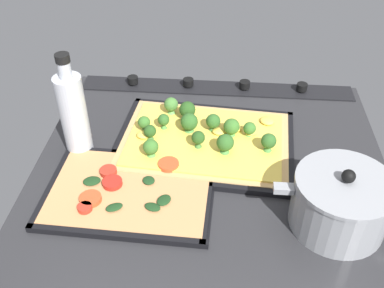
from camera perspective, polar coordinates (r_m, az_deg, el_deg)
The scene contains 8 objects.
ground_plane at distance 95.69cm, azimuth 2.35°, elevation -3.73°, with size 74.99×70.65×3.00cm, color #28282B.
stove_control_panel at distance 119.98cm, azimuth 3.12°, elevation 7.31°, with size 71.99×7.00×2.60cm.
baking_tray_front at distance 100.34cm, azimuth 1.66°, elevation 0.05°, with size 41.43×31.71×1.30cm.
broccoli_pizza at distance 99.64cm, azimuth 1.49°, elevation 0.97°, with size 38.85×29.13×5.89cm.
baking_tray_back at distance 89.52cm, azimuth -7.92°, elevation -6.19°, with size 33.91×24.75×1.30cm.
veggie_pizza_back at distance 89.13cm, azimuth -8.09°, elevation -5.83°, with size 31.43×22.27×1.90cm.
cooking_pot at distance 84.23cm, azimuth 18.51°, elevation -7.13°, with size 24.44×17.58×12.94cm.
oil_bottle at distance 96.36cm, azimuth -14.94°, elevation 3.81°, with size 5.76×5.76×23.58cm.
Camera 1 is at (-1.80, 70.52, 63.16)cm, focal length 41.62 mm.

